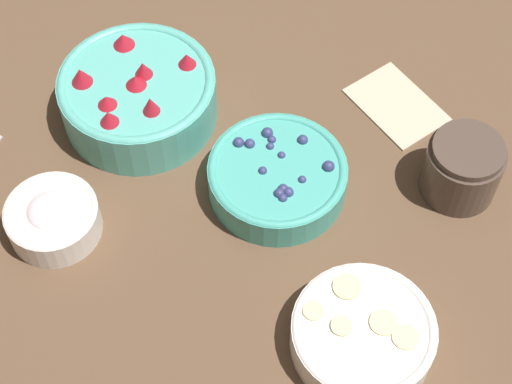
# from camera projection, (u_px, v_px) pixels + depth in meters

# --- Properties ---
(ground_plane) EXTENTS (4.00, 4.00, 0.00)m
(ground_plane) POSITION_uv_depth(u_px,v_px,m) (248.00, 178.00, 1.12)
(ground_plane) COLOR brown
(bowl_strawberries) EXTENTS (0.21, 0.21, 0.10)m
(bowl_strawberries) POSITION_uv_depth(u_px,v_px,m) (138.00, 94.00, 1.15)
(bowl_strawberries) COLOR #56B7A8
(bowl_strawberries) RESTS_ON ground_plane
(bowl_blueberries) EXTENTS (0.18, 0.18, 0.06)m
(bowl_blueberries) POSITION_uv_depth(u_px,v_px,m) (277.00, 176.00, 1.09)
(bowl_blueberries) COLOR #47AD9E
(bowl_blueberries) RESTS_ON ground_plane
(bowl_bananas) EXTENTS (0.17, 0.17, 0.05)m
(bowl_bananas) POSITION_uv_depth(u_px,v_px,m) (363.00, 334.00, 0.97)
(bowl_bananas) COLOR white
(bowl_bananas) RESTS_ON ground_plane
(bowl_cream) EXTENTS (0.12, 0.12, 0.05)m
(bowl_cream) POSITION_uv_depth(u_px,v_px,m) (53.00, 217.00, 1.06)
(bowl_cream) COLOR white
(bowl_cream) RESTS_ON ground_plane
(jar_chocolate) EXTENTS (0.10, 0.10, 0.09)m
(jar_chocolate) POSITION_uv_depth(u_px,v_px,m) (462.00, 169.00, 1.08)
(jar_chocolate) COLOR #4C3D33
(jar_chocolate) RESTS_ON ground_plane
(napkin) EXTENTS (0.15, 0.13, 0.01)m
(napkin) POSITION_uv_depth(u_px,v_px,m) (397.00, 104.00, 1.19)
(napkin) COLOR beige
(napkin) RESTS_ON ground_plane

